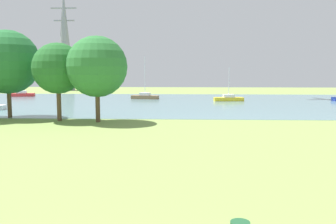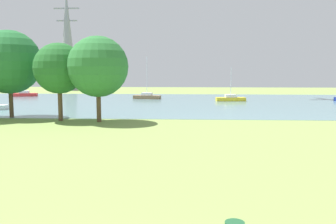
# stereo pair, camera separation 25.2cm
# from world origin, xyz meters

# --- Properties ---
(ground_plane) EXTENTS (160.00, 160.00, 0.00)m
(ground_plane) POSITION_xyz_m (0.00, 22.00, 0.00)
(ground_plane) COLOR #7F994C
(water_surface) EXTENTS (140.00, 40.00, 0.02)m
(water_surface) POSITION_xyz_m (0.00, 50.00, 0.01)
(water_surface) COLOR slate
(water_surface) RESTS_ON ground
(sailboat_yellow) EXTENTS (4.93, 2.00, 5.56)m
(sailboat_yellow) POSITION_xyz_m (8.91, 53.14, 0.45)
(sailboat_yellow) COLOR yellow
(sailboat_yellow) RESTS_ON water_surface
(sailboat_red) EXTENTS (5.01, 2.53, 5.55)m
(sailboat_red) POSITION_xyz_m (-29.97, 61.96, 0.45)
(sailboat_red) COLOR red
(sailboat_red) RESTS_ON water_surface
(sailboat_brown) EXTENTS (5.00, 2.44, 7.53)m
(sailboat_brown) POSITION_xyz_m (-5.39, 57.00, 0.47)
(sailboat_brown) COLOR brown
(sailboat_brown) RESTS_ON water_surface
(tree_mid_shore) EXTENTS (6.74, 6.74, 9.30)m
(tree_mid_shore) POSITION_xyz_m (-17.07, 30.69, 5.92)
(tree_mid_shore) COLOR brown
(tree_mid_shore) RESTS_ON ground
(tree_east_far) EXTENTS (5.04, 5.04, 7.77)m
(tree_east_far) POSITION_xyz_m (-10.87, 28.39, 5.24)
(tree_east_far) COLOR brown
(tree_east_far) RESTS_ON ground
(tree_west_far) EXTENTS (5.91, 5.91, 8.37)m
(tree_west_far) POSITION_xyz_m (-6.81, 27.76, 5.40)
(tree_west_far) COLOR brown
(tree_west_far) RESTS_ON ground
(electricity_pylon) EXTENTS (6.40, 4.40, 25.43)m
(electricity_pylon) POSITION_xyz_m (-28.43, 84.03, 12.73)
(electricity_pylon) COLOR gray
(electricity_pylon) RESTS_ON ground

